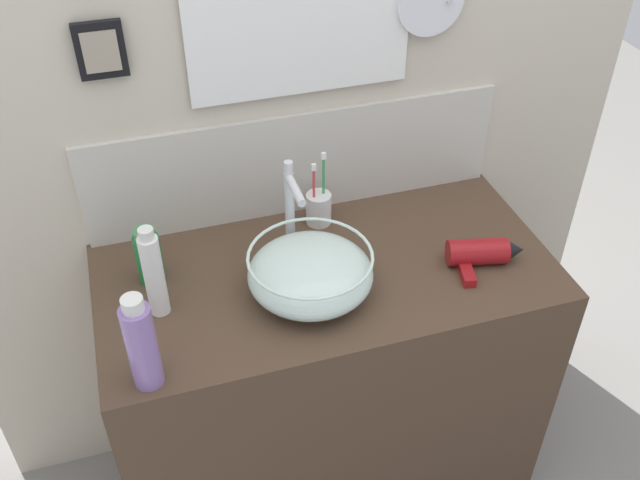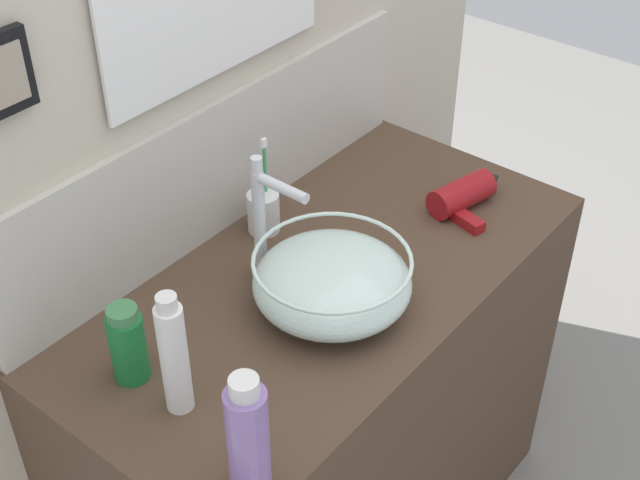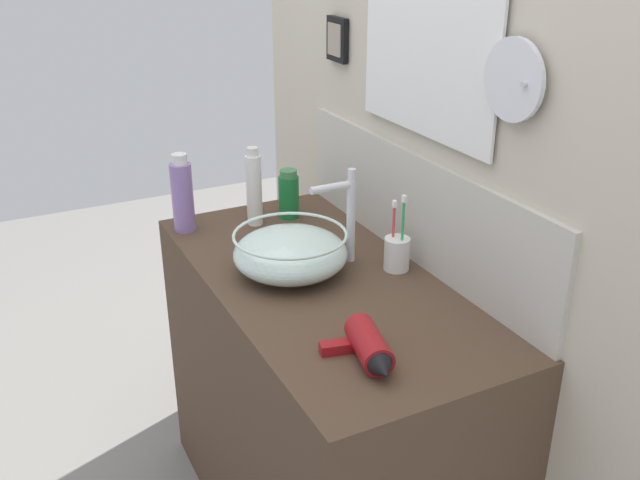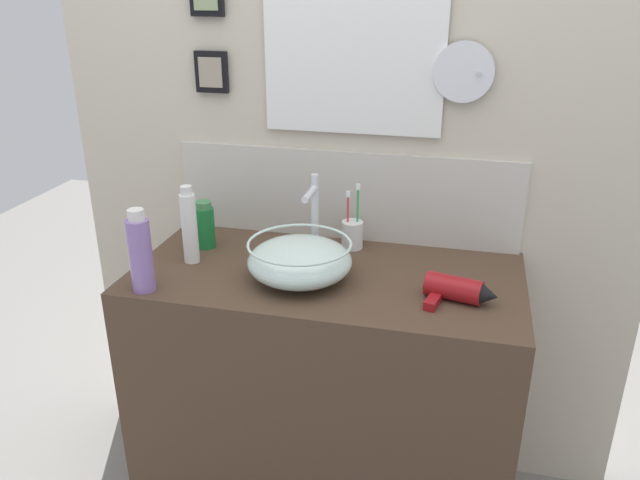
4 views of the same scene
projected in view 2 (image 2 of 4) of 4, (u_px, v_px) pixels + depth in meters
name	position (u px, v px, depth m)	size (l,w,h in m)	color
vanity_counter	(325.00, 422.00, 1.99)	(1.12, 0.55, 0.85)	#4C3828
back_panel	(201.00, 76.00, 1.68)	(1.87, 0.10, 2.36)	beige
glass_bowl_sink	(332.00, 282.00, 1.63)	(0.29, 0.29, 0.11)	silver
faucet	(264.00, 210.00, 1.65)	(0.02, 0.13, 0.26)	silver
hair_drier	(467.00, 194.00, 1.90)	(0.20, 0.14, 0.07)	maroon
toothbrush_cup	(263.00, 211.00, 1.82)	(0.07, 0.07, 0.21)	white
shampoo_bottle	(174.00, 356.00, 1.40)	(0.05, 0.05, 0.24)	white
spray_bottle	(248.00, 440.00, 1.27)	(0.06, 0.06, 0.23)	#8C6BB2
soap_dispenser	(128.00, 344.00, 1.48)	(0.06, 0.06, 0.15)	#197233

